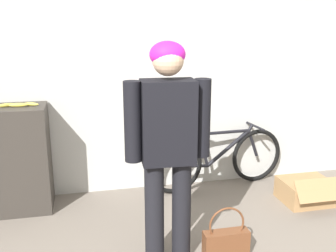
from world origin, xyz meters
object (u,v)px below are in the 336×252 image
person (168,137)px  cardboard_box (306,191)px  banana (18,105)px  handbag (226,242)px  bicycle (217,158)px

person → cardboard_box: (1.58, 0.66, -0.86)m
banana → person: bearing=-44.2°
person → banana: size_ratio=4.48×
banana → handbag: 2.19m
person → cardboard_box: size_ratio=3.35×
cardboard_box → person: bearing=-157.1°
bicycle → person: bearing=-131.4°
person → bicycle: person is taller
person → banana: 1.61m
bicycle → cardboard_box: size_ratio=3.23×
bicycle → handbag: bicycle is taller
person → handbag: bearing=-7.0°
banana → cardboard_box: 2.92m
person → banana: bearing=138.6°
person → bicycle: 1.60m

